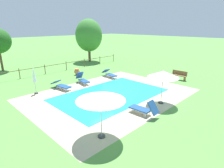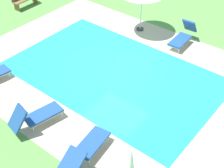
% 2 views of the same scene
% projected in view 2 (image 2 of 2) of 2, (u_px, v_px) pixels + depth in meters
% --- Properties ---
extents(ground_plane, '(160.00, 160.00, 0.00)m').
position_uv_depth(ground_plane, '(114.00, 74.00, 13.60)').
color(ground_plane, '#599342').
extents(pool_deck_paving, '(12.17, 8.98, 0.01)m').
position_uv_depth(pool_deck_paving, '(114.00, 74.00, 13.60)').
color(pool_deck_paving, '#BCAD8E').
rests_on(pool_deck_paving, ground).
extents(swimming_pool_water, '(8.50, 5.32, 0.01)m').
position_uv_depth(swimming_pool_water, '(114.00, 74.00, 13.60)').
color(swimming_pool_water, '#23A8C1').
rests_on(swimming_pool_water, ground).
extents(pool_coping_rim, '(8.98, 5.80, 0.01)m').
position_uv_depth(pool_coping_rim, '(114.00, 73.00, 13.59)').
color(pool_coping_rim, beige).
rests_on(pool_coping_rim, ground).
extents(sun_lounger_north_near_steps, '(0.70, 1.84, 1.02)m').
position_uv_depth(sun_lounger_north_near_steps, '(183.00, 36.00, 15.16)').
color(sun_lounger_north_near_steps, navy).
rests_on(sun_lounger_north_near_steps, ground).
extents(sun_lounger_north_mid, '(0.89, 2.14, 0.71)m').
position_uv_depth(sun_lounger_north_mid, '(87.00, 148.00, 10.07)').
color(sun_lounger_north_mid, navy).
rests_on(sun_lounger_north_mid, ground).
extents(sun_lounger_north_end, '(0.94, 1.91, 1.01)m').
position_uv_depth(sun_lounger_north_end, '(36.00, 116.00, 11.11)').
color(sun_lounger_north_end, navy).
rests_on(sun_lounger_north_end, ground).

